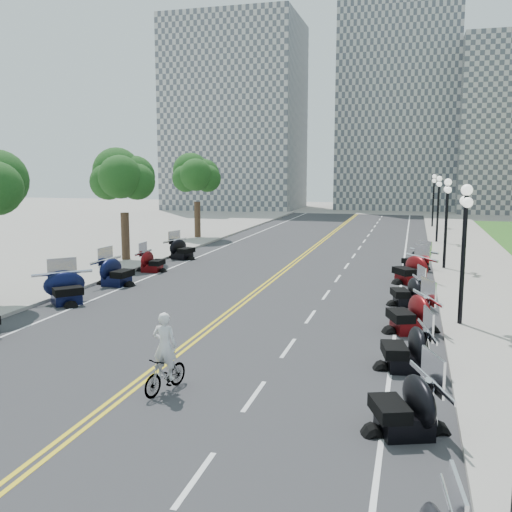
# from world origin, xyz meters

# --- Properties ---
(ground) EXTENTS (160.00, 160.00, 0.00)m
(ground) POSITION_xyz_m (0.00, 0.00, 0.00)
(ground) COLOR gray
(road) EXTENTS (16.00, 90.00, 0.01)m
(road) POSITION_xyz_m (0.00, 10.00, 0.00)
(road) COLOR #333335
(road) RESTS_ON ground
(centerline_yellow_a) EXTENTS (0.12, 90.00, 0.00)m
(centerline_yellow_a) POSITION_xyz_m (-0.12, 10.00, 0.01)
(centerline_yellow_a) COLOR yellow
(centerline_yellow_a) RESTS_ON road
(centerline_yellow_b) EXTENTS (0.12, 90.00, 0.00)m
(centerline_yellow_b) POSITION_xyz_m (0.12, 10.00, 0.01)
(centerline_yellow_b) COLOR yellow
(centerline_yellow_b) RESTS_ON road
(edge_line_north) EXTENTS (0.12, 90.00, 0.00)m
(edge_line_north) POSITION_xyz_m (6.40, 10.00, 0.01)
(edge_line_north) COLOR white
(edge_line_north) RESTS_ON road
(edge_line_south) EXTENTS (0.12, 90.00, 0.00)m
(edge_line_south) POSITION_xyz_m (-6.40, 10.00, 0.01)
(edge_line_south) COLOR white
(edge_line_south) RESTS_ON road
(lane_dash_4) EXTENTS (0.12, 2.00, 0.00)m
(lane_dash_4) POSITION_xyz_m (3.20, -8.00, 0.01)
(lane_dash_4) COLOR white
(lane_dash_4) RESTS_ON road
(lane_dash_5) EXTENTS (0.12, 2.00, 0.00)m
(lane_dash_5) POSITION_xyz_m (3.20, -4.00, 0.01)
(lane_dash_5) COLOR white
(lane_dash_5) RESTS_ON road
(lane_dash_6) EXTENTS (0.12, 2.00, 0.00)m
(lane_dash_6) POSITION_xyz_m (3.20, 0.00, 0.01)
(lane_dash_6) COLOR white
(lane_dash_6) RESTS_ON road
(lane_dash_7) EXTENTS (0.12, 2.00, 0.00)m
(lane_dash_7) POSITION_xyz_m (3.20, 4.00, 0.01)
(lane_dash_7) COLOR white
(lane_dash_7) RESTS_ON road
(lane_dash_8) EXTENTS (0.12, 2.00, 0.00)m
(lane_dash_8) POSITION_xyz_m (3.20, 8.00, 0.01)
(lane_dash_8) COLOR white
(lane_dash_8) RESTS_ON road
(lane_dash_9) EXTENTS (0.12, 2.00, 0.00)m
(lane_dash_9) POSITION_xyz_m (3.20, 12.00, 0.01)
(lane_dash_9) COLOR white
(lane_dash_9) RESTS_ON road
(lane_dash_10) EXTENTS (0.12, 2.00, 0.00)m
(lane_dash_10) POSITION_xyz_m (3.20, 16.00, 0.01)
(lane_dash_10) COLOR white
(lane_dash_10) RESTS_ON road
(lane_dash_11) EXTENTS (0.12, 2.00, 0.00)m
(lane_dash_11) POSITION_xyz_m (3.20, 20.00, 0.01)
(lane_dash_11) COLOR white
(lane_dash_11) RESTS_ON road
(lane_dash_12) EXTENTS (0.12, 2.00, 0.00)m
(lane_dash_12) POSITION_xyz_m (3.20, 24.00, 0.01)
(lane_dash_12) COLOR white
(lane_dash_12) RESTS_ON road
(lane_dash_13) EXTENTS (0.12, 2.00, 0.00)m
(lane_dash_13) POSITION_xyz_m (3.20, 28.00, 0.01)
(lane_dash_13) COLOR white
(lane_dash_13) RESTS_ON road
(lane_dash_14) EXTENTS (0.12, 2.00, 0.00)m
(lane_dash_14) POSITION_xyz_m (3.20, 32.00, 0.01)
(lane_dash_14) COLOR white
(lane_dash_14) RESTS_ON road
(lane_dash_15) EXTENTS (0.12, 2.00, 0.00)m
(lane_dash_15) POSITION_xyz_m (3.20, 36.00, 0.01)
(lane_dash_15) COLOR white
(lane_dash_15) RESTS_ON road
(lane_dash_16) EXTENTS (0.12, 2.00, 0.00)m
(lane_dash_16) POSITION_xyz_m (3.20, 40.00, 0.01)
(lane_dash_16) COLOR white
(lane_dash_16) RESTS_ON road
(lane_dash_17) EXTENTS (0.12, 2.00, 0.00)m
(lane_dash_17) POSITION_xyz_m (3.20, 44.00, 0.01)
(lane_dash_17) COLOR white
(lane_dash_17) RESTS_ON road
(lane_dash_18) EXTENTS (0.12, 2.00, 0.00)m
(lane_dash_18) POSITION_xyz_m (3.20, 48.00, 0.01)
(lane_dash_18) COLOR white
(lane_dash_18) RESTS_ON road
(lane_dash_19) EXTENTS (0.12, 2.00, 0.00)m
(lane_dash_19) POSITION_xyz_m (3.20, 52.00, 0.01)
(lane_dash_19) COLOR white
(lane_dash_19) RESTS_ON road
(sidewalk_north) EXTENTS (5.00, 90.00, 0.15)m
(sidewalk_north) POSITION_xyz_m (10.50, 10.00, 0.07)
(sidewalk_north) COLOR #9E9991
(sidewalk_north) RESTS_ON ground
(sidewalk_south) EXTENTS (5.00, 90.00, 0.15)m
(sidewalk_south) POSITION_xyz_m (-10.50, 10.00, 0.07)
(sidewalk_south) COLOR #9E9991
(sidewalk_south) RESTS_ON ground
(distant_block_a) EXTENTS (18.00, 14.00, 26.00)m
(distant_block_a) POSITION_xyz_m (-18.00, 62.00, 13.00)
(distant_block_a) COLOR gray
(distant_block_a) RESTS_ON ground
(distant_block_b) EXTENTS (16.00, 12.00, 30.00)m
(distant_block_b) POSITION_xyz_m (4.00, 68.00, 15.00)
(distant_block_b) COLOR gray
(distant_block_b) RESTS_ON ground
(street_lamp_2) EXTENTS (0.50, 1.20, 4.90)m
(street_lamp_2) POSITION_xyz_m (8.60, 4.00, 2.60)
(street_lamp_2) COLOR black
(street_lamp_2) RESTS_ON sidewalk_north
(street_lamp_3) EXTENTS (0.50, 1.20, 4.90)m
(street_lamp_3) POSITION_xyz_m (8.60, 16.00, 2.60)
(street_lamp_3) COLOR black
(street_lamp_3) RESTS_ON sidewalk_north
(street_lamp_4) EXTENTS (0.50, 1.20, 4.90)m
(street_lamp_4) POSITION_xyz_m (8.60, 28.00, 2.60)
(street_lamp_4) COLOR black
(street_lamp_4) RESTS_ON sidewalk_north
(street_lamp_5) EXTENTS (0.50, 1.20, 4.90)m
(street_lamp_5) POSITION_xyz_m (8.60, 40.00, 2.60)
(street_lamp_5) COLOR black
(street_lamp_5) RESTS_ON sidewalk_north
(tree_3) EXTENTS (4.80, 4.80, 9.20)m
(tree_3) POSITION_xyz_m (-10.00, 14.00, 4.75)
(tree_3) COLOR #235619
(tree_3) RESTS_ON sidewalk_south
(tree_4) EXTENTS (4.80, 4.80, 9.20)m
(tree_4) POSITION_xyz_m (-10.00, 26.00, 4.75)
(tree_4) COLOR #235619
(tree_4) RESTS_ON sidewalk_south
(motorcycle_n_4) EXTENTS (2.65, 2.65, 1.44)m
(motorcycle_n_4) POSITION_xyz_m (6.84, -5.08, 0.72)
(motorcycle_n_4) COLOR black
(motorcycle_n_4) RESTS_ON road
(motorcycle_n_5) EXTENTS (2.39, 2.39, 1.42)m
(motorcycle_n_5) POSITION_xyz_m (6.81, -1.02, 0.71)
(motorcycle_n_5) COLOR black
(motorcycle_n_5) RESTS_ON road
(motorcycle_n_6) EXTENTS (2.80, 2.80, 1.51)m
(motorcycle_n_6) POSITION_xyz_m (6.88, 2.86, 0.76)
(motorcycle_n_6) COLOR #590A0C
(motorcycle_n_6) RESTS_ON road
(motorcycle_n_7) EXTENTS (2.37, 2.37, 1.34)m
(motorcycle_n_7) POSITION_xyz_m (6.74, 6.91, 0.67)
(motorcycle_n_7) COLOR black
(motorcycle_n_7) RESTS_ON road
(motorcycle_n_8) EXTENTS (3.10, 3.10, 1.56)m
(motorcycle_n_8) POSITION_xyz_m (6.82, 11.79, 0.78)
(motorcycle_n_8) COLOR #590A0C
(motorcycle_n_8) RESTS_ON road
(motorcycle_n_9) EXTENTS (2.74, 2.74, 1.36)m
(motorcycle_n_9) POSITION_xyz_m (7.10, 15.45, 0.68)
(motorcycle_n_9) COLOR black
(motorcycle_n_9) RESTS_ON road
(motorcycle_s_6) EXTENTS (3.06, 3.06, 1.52)m
(motorcycle_s_6) POSITION_xyz_m (-7.07, 3.38, 0.76)
(motorcycle_s_6) COLOR black
(motorcycle_s_6) RESTS_ON road
(motorcycle_s_7) EXTENTS (2.35, 2.35, 1.51)m
(motorcycle_s_7) POSITION_xyz_m (-6.97, 7.40, 0.75)
(motorcycle_s_7) COLOR black
(motorcycle_s_7) RESTS_ON road
(motorcycle_s_8) EXTENTS (1.94, 1.94, 1.31)m
(motorcycle_s_8) POSITION_xyz_m (-6.95, 11.29, 0.65)
(motorcycle_s_8) COLOR #590A0C
(motorcycle_s_8) RESTS_ON road
(motorcycle_s_9) EXTENTS (2.47, 2.47, 1.42)m
(motorcycle_s_9) POSITION_xyz_m (-7.10, 15.87, 0.71)
(motorcycle_s_9) COLOR black
(motorcycle_s_9) RESTS_ON road
(bicycle) EXTENTS (0.85, 1.67, 0.97)m
(bicycle) POSITION_xyz_m (0.95, -4.33, 0.48)
(bicycle) COLOR #A51414
(bicycle) RESTS_ON road
(cyclist_rider) EXTENTS (0.63, 0.42, 1.74)m
(cyclist_rider) POSITION_xyz_m (0.95, -4.33, 1.84)
(cyclist_rider) COLOR white
(cyclist_rider) RESTS_ON bicycle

